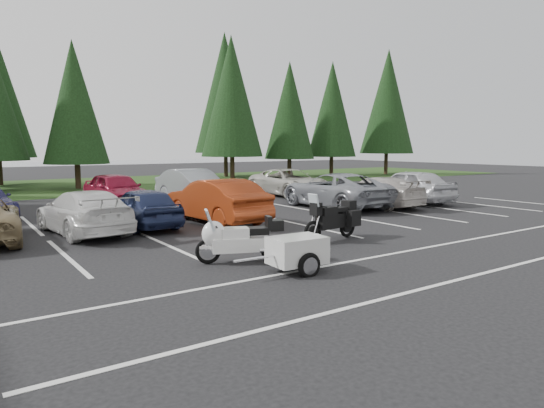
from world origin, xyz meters
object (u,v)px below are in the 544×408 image
at_px(car_near_5, 216,201).
at_px(car_near_8, 409,186).
at_px(car_near_4, 143,207).
at_px(adventure_motorcycle, 331,216).
at_px(car_near_3, 84,212).
at_px(car_near_6, 335,190).
at_px(touring_motorcycle, 240,235).
at_px(cargo_trailer, 297,254).
at_px(car_far_4, 289,182).
at_px(car_near_7, 376,192).
at_px(car_far_3, 194,186).
at_px(car_far_2, 116,190).

height_order(car_near_5, car_near_8, car_near_8).
distance_m(car_near_4, adventure_motorcycle, 6.72).
bearing_deg(car_near_3, car_near_4, 178.87).
bearing_deg(car_near_6, adventure_motorcycle, 49.61).
distance_m(touring_motorcycle, adventure_motorcycle, 3.74).
xyz_separation_m(touring_motorcycle, cargo_trailer, (0.59, -1.51, -0.26)).
bearing_deg(touring_motorcycle, cargo_trailer, -47.39).
relative_size(car_near_3, car_near_8, 1.00).
bearing_deg(car_near_3, adventure_motorcycle, 132.26).
height_order(car_near_3, car_near_8, car_near_8).
relative_size(touring_motorcycle, adventure_motorcycle, 0.99).
height_order(car_near_4, car_near_5, car_near_5).
relative_size(car_near_4, car_near_8, 0.85).
bearing_deg(car_near_3, touring_motorcycle, 104.36).
distance_m(car_near_3, car_near_6, 11.14).
relative_size(car_near_3, car_far_4, 0.89).
height_order(car_near_7, car_far_4, car_far_4).
height_order(car_near_6, cargo_trailer, car_near_6).
bearing_deg(car_near_6, touring_motorcycle, 38.62).
bearing_deg(adventure_motorcycle, touring_motorcycle, -173.94).
distance_m(car_far_3, car_far_4, 5.90).
distance_m(car_near_7, cargo_trailer, 12.47).
distance_m(car_near_3, car_far_2, 6.79).
height_order(car_near_4, car_near_8, car_near_8).
distance_m(car_near_6, car_far_2, 10.07).
bearing_deg(car_near_5, car_far_3, -112.61).
distance_m(car_near_5, car_near_6, 6.54).
height_order(car_near_6, touring_motorcycle, car_near_6).
xyz_separation_m(car_far_4, adventure_motorcycle, (-6.61, -11.10, -0.02)).
xyz_separation_m(car_far_2, car_far_4, (9.59, -0.40, -0.04)).
xyz_separation_m(car_near_3, car_far_3, (6.58, 5.71, 0.13)).
relative_size(car_near_8, cargo_trailer, 2.74).
xyz_separation_m(car_near_3, car_near_4, (2.01, 0.15, -0.00)).
bearing_deg(car_near_3, car_far_4, -160.55).
relative_size(car_near_3, adventure_motorcycle, 1.99).
height_order(car_near_6, adventure_motorcycle, car_near_6).
bearing_deg(car_near_3, car_near_6, 176.70).
bearing_deg(adventure_motorcycle, car_near_3, 130.63).
height_order(cargo_trailer, adventure_motorcycle, adventure_motorcycle).
bearing_deg(car_far_3, cargo_trailer, -111.21).
bearing_deg(car_near_5, car_near_8, 176.16).
distance_m(car_near_3, car_far_3, 8.71).
height_order(car_near_4, car_far_4, car_far_4).
relative_size(car_near_5, car_near_8, 1.01).
bearing_deg(car_near_4, car_near_5, 170.00).
bearing_deg(car_far_3, car_near_8, -38.57).
bearing_deg(car_near_4, car_near_7, 176.91).
relative_size(car_far_3, cargo_trailer, 2.85).
xyz_separation_m(car_near_5, touring_motorcycle, (-2.42, -5.88, -0.14)).
distance_m(car_near_6, car_far_3, 7.01).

